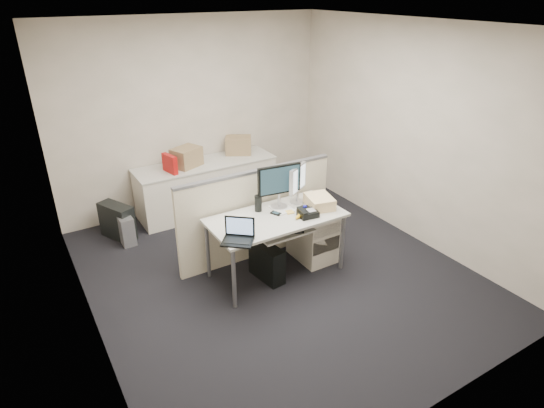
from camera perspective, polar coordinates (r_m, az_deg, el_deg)
floor at (r=5.38m, az=0.49°, el=-8.54°), size 4.00×4.50×0.01m
ceiling at (r=4.45m, az=0.63°, el=21.58°), size 4.00×4.50×0.01m
wall_back at (r=6.68m, az=-9.83°, el=10.86°), size 4.00×0.02×2.70m
wall_front at (r=3.26m, az=22.02°, el=-7.30°), size 4.00×0.02×2.70m
wall_left at (r=4.14m, az=-23.69°, el=-0.38°), size 0.02×4.50×2.70m
wall_right at (r=5.99m, az=17.23°, el=8.37°), size 0.02×4.50×2.70m
desk at (r=5.03m, az=0.52°, el=-2.22°), size 1.50×0.75×0.73m
keyboard_tray at (r=4.92m, az=1.62°, el=-3.52°), size 0.62×0.32×0.02m
drawer_pedestal at (r=5.50m, az=5.12°, el=-3.73°), size 0.40×0.55×0.65m
cubicle_partition at (r=5.42m, az=-1.96°, el=-1.40°), size 2.00×0.06×1.10m
back_counter at (r=6.72m, az=-8.17°, el=2.12°), size 2.00×0.60×0.72m
monitor_main at (r=5.10m, az=0.91°, el=2.20°), size 0.53×0.26×0.51m
monitor_small at (r=5.24m, az=3.22°, el=2.43°), size 0.41×0.35×0.45m
laptop at (r=4.46m, az=-4.37°, el=-3.56°), size 0.38×0.37×0.23m
trackball at (r=5.13m, az=4.15°, el=-0.62°), size 0.14×0.14×0.05m
desk_phone at (r=5.00m, az=4.53°, el=-1.21°), size 0.23×0.19×0.07m
paper_stack at (r=5.16m, az=1.24°, el=-0.58°), size 0.22×0.27×0.01m
sticky_pad at (r=5.08m, az=2.25°, el=-1.01°), size 0.10×0.10×0.01m
travel_mug at (r=5.08m, az=-1.74°, el=0.02°), size 0.09×0.09×0.17m
banana at (r=4.99m, az=3.57°, el=-1.41°), size 0.20×0.13×0.04m
cellphone at (r=5.05m, az=0.49°, el=-1.18°), size 0.10×0.13×0.02m
manila_folders at (r=5.22m, az=5.96°, el=0.30°), size 0.34×0.40×0.13m
keyboard at (r=4.90m, az=1.02°, el=-3.33°), size 0.52×0.34×0.03m
pc_tower_desk at (r=5.16m, az=-0.64°, el=-7.32°), size 0.24×0.47×0.42m
pc_tower_spare_dark at (r=6.29m, az=-18.84°, el=-2.05°), size 0.39×0.54×0.47m
pc_tower_spare_silver at (r=6.19m, az=-18.00°, el=-2.86°), size 0.17×0.41×0.38m
cardboard_box_left at (r=6.45m, az=-10.66°, el=5.73°), size 0.46×0.42×0.29m
cardboard_box_right at (r=6.88m, az=-4.23°, el=7.30°), size 0.47×0.44×0.27m
red_binder at (r=6.27m, az=-12.69°, el=4.86°), size 0.13×0.29×0.27m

